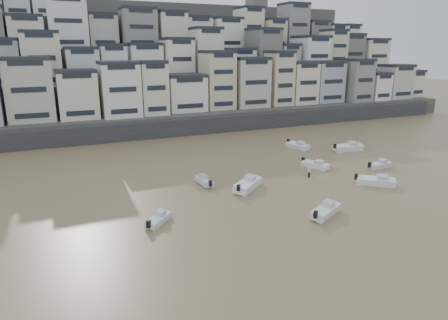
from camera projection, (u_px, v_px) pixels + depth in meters
name	position (u px, v px, depth m)	size (l,w,h in m)	color
harbor_wall	(191.00, 126.00, 86.70)	(140.00, 3.00, 3.50)	#38383A
hillside	(161.00, 66.00, 120.57)	(141.04, 66.00, 50.00)	#4C4C47
boat_j	(158.00, 218.00, 42.77)	(4.13, 1.35, 1.13)	silver
boat_c	(248.00, 183.00, 53.03)	(6.20, 2.03, 1.69)	white
boat_b	(376.00, 180.00, 54.60)	(5.51, 1.80, 1.50)	silver
boat_g	(349.00, 147.00, 72.80)	(6.09, 1.99, 1.66)	white
boat_e	(315.00, 164.00, 62.49)	(4.81, 1.57, 1.31)	white
boat_d	(380.00, 164.00, 62.49)	(4.66, 1.53, 1.27)	silver
boat_a	(326.00, 209.00, 44.69)	(5.37, 1.76, 1.46)	silver
boat_i	(298.00, 145.00, 74.40)	(5.33, 1.74, 1.45)	silver
boat_f	(204.00, 180.00, 55.04)	(4.30, 1.41, 1.17)	silver
person_pink	(309.00, 172.00, 57.86)	(0.44, 0.44, 1.74)	#EFA8B7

